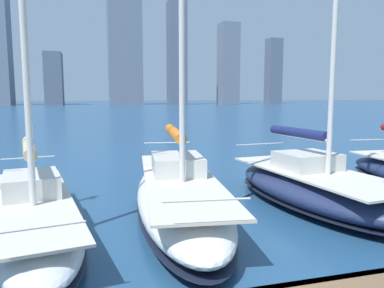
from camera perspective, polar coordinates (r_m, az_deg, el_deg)
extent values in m
cube|color=slate|center=(186.16, 12.30, 10.76)|extent=(6.38, 6.43, 30.55)
cube|color=slate|center=(175.29, 5.56, 12.04)|extent=(8.25, 8.16, 36.20)
cube|color=slate|center=(161.33, -2.32, 13.59)|extent=(7.45, 7.14, 42.44)
cube|color=slate|center=(163.11, -10.23, 15.09)|extent=(13.41, 11.38, 51.90)
cube|color=slate|center=(162.55, -20.30, 9.28)|extent=(6.79, 11.80, 20.80)
cylinder|color=silver|center=(19.09, 25.09, 0.59)|extent=(1.72, 0.16, 0.04)
ellipsoid|color=navy|center=(12.90, 18.21, -6.56)|extent=(3.66, 7.79, 1.06)
ellipsoid|color=black|center=(12.97, 18.16, -7.82)|extent=(3.68, 7.83, 0.10)
cube|color=beige|center=(12.78, 18.31, -4.11)|extent=(3.05, 6.84, 0.06)
cube|color=silver|center=(13.07, 17.11, -2.46)|extent=(1.92, 1.82, 0.55)
cylinder|color=silver|center=(12.34, 20.99, 17.77)|extent=(0.16, 0.16, 9.52)
cylinder|color=silver|center=(13.41, 15.75, 1.18)|extent=(0.42, 3.16, 0.12)
cylinder|color=navy|center=(13.40, 15.77, 1.69)|extent=(0.60, 2.93, 0.32)
cylinder|color=silver|center=(15.43, 10.41, 0.01)|extent=(2.21, 0.25, 0.04)
ellipsoid|color=white|center=(11.21, -1.93, -8.10)|extent=(3.59, 9.57, 1.13)
ellipsoid|color=black|center=(11.30, -1.92, -9.62)|extent=(3.60, 9.61, 0.10)
cube|color=beige|center=(11.07, -1.94, -5.13)|extent=(3.01, 8.40, 0.06)
cube|color=silver|center=(11.55, -2.27, -3.06)|extent=(1.72, 2.22, 0.55)
cylinder|color=silver|center=(12.13, -2.66, 1.13)|extent=(0.59, 3.91, 0.12)
cylinder|color=orange|center=(12.12, -2.66, 1.70)|extent=(0.75, 3.62, 0.32)
cylinder|color=silver|center=(6.82, 2.31, -8.55)|extent=(1.61, 0.23, 0.04)
cylinder|color=silver|center=(15.10, -3.81, 0.21)|extent=(1.85, 0.26, 0.04)
ellipsoid|color=silver|center=(10.48, -22.98, -10.41)|extent=(3.52, 8.49, 0.91)
ellipsoid|color=black|center=(10.56, -22.91, -11.71)|extent=(3.54, 8.54, 0.10)
cube|color=beige|center=(10.35, -23.11, -7.84)|extent=(2.97, 7.45, 0.06)
cube|color=silver|center=(10.76, -23.27, -5.61)|extent=(1.62, 2.00, 0.55)
cylinder|color=silver|center=(11.23, -23.56, -1.08)|extent=(0.67, 3.44, 0.12)
cylinder|color=#C6B284|center=(11.22, -23.59, -0.47)|extent=(0.82, 3.20, 0.32)
cylinder|color=silver|center=(6.57, -22.34, -11.72)|extent=(1.45, 0.27, 0.04)
cylinder|color=silver|center=(13.88, -23.68, -1.93)|extent=(1.67, 0.31, 0.04)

